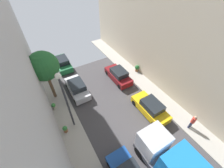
{
  "coord_description": "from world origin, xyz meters",
  "views": [
    {
      "loc": [
        -5.23,
        -1.09,
        12.43
      ],
      "look_at": [
        1.25,
        9.82,
        0.5
      ],
      "focal_mm": 22.9,
      "sensor_mm": 36.0,
      "label": 1
    }
  ],
  "objects_px": {
    "parked_car_left_2": "(77,88)",
    "pedestrian": "(193,121)",
    "parked_car_left_3": "(62,63)",
    "parked_car_right_1": "(151,108)",
    "street_tree_0": "(44,67)",
    "lamp_post": "(65,96)",
    "potted_plant_2": "(137,68)",
    "potted_plant_0": "(54,106)",
    "parked_car_right_2": "(118,75)",
    "potted_plant_4": "(39,65)",
    "potted_plant_1": "(65,129)"
  },
  "relations": [
    {
      "from": "parked_car_left_2",
      "to": "pedestrian",
      "type": "bearing_deg",
      "value": -53.11
    },
    {
      "from": "parked_car_left_3",
      "to": "pedestrian",
      "type": "xyz_separation_m",
      "value": [
        7.4,
        -15.68,
        0.35
      ]
    },
    {
      "from": "parked_car_right_1",
      "to": "street_tree_0",
      "type": "relative_size",
      "value": 0.74
    },
    {
      "from": "parked_car_right_1",
      "to": "pedestrian",
      "type": "height_order",
      "value": "pedestrian"
    },
    {
      "from": "lamp_post",
      "to": "parked_car_right_1",
      "type": "bearing_deg",
      "value": -19.09
    },
    {
      "from": "parked_car_left_2",
      "to": "parked_car_right_1",
      "type": "xyz_separation_m",
      "value": [
        5.4,
        -6.57,
        0.0
      ]
    },
    {
      "from": "street_tree_0",
      "to": "parked_car_left_2",
      "type": "bearing_deg",
      "value": -12.86
    },
    {
      "from": "parked_car_right_1",
      "to": "potted_plant_2",
      "type": "bearing_deg",
      "value": 63.54
    },
    {
      "from": "lamp_post",
      "to": "potted_plant_0",
      "type": "bearing_deg",
      "value": 111.28
    },
    {
      "from": "parked_car_right_2",
      "to": "street_tree_0",
      "type": "xyz_separation_m",
      "value": [
        -7.9,
        1.07,
        3.64
      ]
    },
    {
      "from": "parked_car_right_2",
      "to": "potted_plant_0",
      "type": "distance_m",
      "value": 8.46
    },
    {
      "from": "potted_plant_0",
      "to": "lamp_post",
      "type": "height_order",
      "value": "lamp_post"
    },
    {
      "from": "potted_plant_2",
      "to": "potted_plant_4",
      "type": "relative_size",
      "value": 1.42
    },
    {
      "from": "potted_plant_0",
      "to": "potted_plant_1",
      "type": "relative_size",
      "value": 1.04
    },
    {
      "from": "potted_plant_2",
      "to": "potted_plant_1",
      "type": "bearing_deg",
      "value": -161.04
    },
    {
      "from": "parked_car_right_1",
      "to": "parked_car_right_2",
      "type": "bearing_deg",
      "value": 90.0
    },
    {
      "from": "parked_car_left_3",
      "to": "parked_car_right_1",
      "type": "distance_m",
      "value": 13.51
    },
    {
      "from": "parked_car_left_3",
      "to": "parked_car_right_1",
      "type": "bearing_deg",
      "value": -66.44
    },
    {
      "from": "potted_plant_1",
      "to": "parked_car_right_2",
      "type": "bearing_deg",
      "value": 24.98
    },
    {
      "from": "pedestrian",
      "to": "lamp_post",
      "type": "relative_size",
      "value": 0.27
    },
    {
      "from": "potted_plant_1",
      "to": "potted_plant_4",
      "type": "relative_size",
      "value": 1.13
    },
    {
      "from": "parked_car_right_2",
      "to": "potted_plant_0",
      "type": "bearing_deg",
      "value": -175.64
    },
    {
      "from": "parked_car_left_3",
      "to": "potted_plant_4",
      "type": "bearing_deg",
      "value": 150.04
    },
    {
      "from": "parked_car_left_2",
      "to": "potted_plant_0",
      "type": "bearing_deg",
      "value": -159.34
    },
    {
      "from": "potted_plant_1",
      "to": "potted_plant_4",
      "type": "height_order",
      "value": "potted_plant_1"
    },
    {
      "from": "parked_car_left_3",
      "to": "potted_plant_0",
      "type": "xyz_separation_m",
      "value": [
        -3.03,
        -6.96,
        -0.16
      ]
    },
    {
      "from": "parked_car_right_2",
      "to": "parked_car_left_2",
      "type": "bearing_deg",
      "value": 174.71
    },
    {
      "from": "street_tree_0",
      "to": "potted_plant_0",
      "type": "relative_size",
      "value": 7.46
    },
    {
      "from": "parked_car_left_3",
      "to": "potted_plant_4",
      "type": "relative_size",
      "value": 6.5
    },
    {
      "from": "parked_car_right_2",
      "to": "potted_plant_1",
      "type": "bearing_deg",
      "value": -155.02
    },
    {
      "from": "street_tree_0",
      "to": "potted_plant_1",
      "type": "height_order",
      "value": "street_tree_0"
    },
    {
      "from": "parked_car_left_2",
      "to": "street_tree_0",
      "type": "bearing_deg",
      "value": 167.14
    },
    {
      "from": "potted_plant_0",
      "to": "potted_plant_1",
      "type": "xyz_separation_m",
      "value": [
        0.23,
        -3.18,
        -0.02
      ]
    },
    {
      "from": "parked_car_right_1",
      "to": "potted_plant_1",
      "type": "height_order",
      "value": "parked_car_right_1"
    },
    {
      "from": "parked_car_left_3",
      "to": "potted_plant_2",
      "type": "distance_m",
      "value": 10.52
    },
    {
      "from": "parked_car_right_2",
      "to": "potted_plant_2",
      "type": "bearing_deg",
      "value": 0.79
    },
    {
      "from": "pedestrian",
      "to": "parked_car_right_2",
      "type": "bearing_deg",
      "value": 102.08
    },
    {
      "from": "parked_car_right_1",
      "to": "potted_plant_4",
      "type": "xyz_separation_m",
      "value": [
        -8.33,
        14.08,
        -0.22
      ]
    },
    {
      "from": "parked_car_right_2",
      "to": "pedestrian",
      "type": "relative_size",
      "value": 2.44
    },
    {
      "from": "parked_car_left_3",
      "to": "pedestrian",
      "type": "bearing_deg",
      "value": -64.72
    },
    {
      "from": "pedestrian",
      "to": "potted_plant_0",
      "type": "distance_m",
      "value": 13.61
    },
    {
      "from": "parked_car_right_1",
      "to": "potted_plant_4",
      "type": "bearing_deg",
      "value": 120.63
    },
    {
      "from": "parked_car_right_1",
      "to": "parked_car_right_2",
      "type": "distance_m",
      "value": 6.07
    },
    {
      "from": "potted_plant_0",
      "to": "potted_plant_4",
      "type": "height_order",
      "value": "potted_plant_0"
    },
    {
      "from": "parked_car_left_2",
      "to": "potted_plant_0",
      "type": "distance_m",
      "value": 3.24
    },
    {
      "from": "potted_plant_2",
      "to": "potted_plant_4",
      "type": "bearing_deg",
      "value": 145.0
    },
    {
      "from": "parked_car_right_2",
      "to": "pedestrian",
      "type": "height_order",
      "value": "pedestrian"
    },
    {
      "from": "potted_plant_1",
      "to": "potted_plant_2",
      "type": "relative_size",
      "value": 0.8
    },
    {
      "from": "parked_car_right_1",
      "to": "street_tree_0",
      "type": "xyz_separation_m",
      "value": [
        -7.9,
        7.14,
        3.64
      ]
    },
    {
      "from": "pedestrian",
      "to": "potted_plant_1",
      "type": "xyz_separation_m",
      "value": [
        -10.2,
        5.54,
        -0.53
      ]
    }
  ]
}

